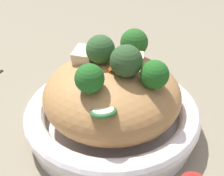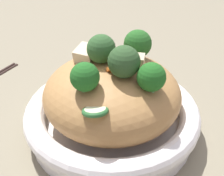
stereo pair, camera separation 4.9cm
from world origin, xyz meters
The scene contains 7 objects.
ground_plane centered at (0.00, 0.00, 0.00)m, with size 3.00×3.00×0.00m, color gray.
serving_bowl centered at (0.00, 0.00, 0.03)m, with size 0.31×0.31×0.06m.
noodle_heap centered at (0.00, 0.00, 0.08)m, with size 0.23×0.23×0.11m.
broccoli_florets centered at (0.00, -0.02, 0.15)m, with size 0.19×0.16×0.07m.
carrot_coins centered at (0.00, 0.03, 0.13)m, with size 0.06×0.11×0.03m.
zucchini_slices centered at (-0.01, 0.02, 0.11)m, with size 0.21×0.15×0.03m.
chicken_chunks centered at (0.01, 0.03, 0.14)m, with size 0.07×0.12×0.03m.
Camera 2 is at (-0.34, -0.23, 0.36)m, focal length 47.11 mm.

